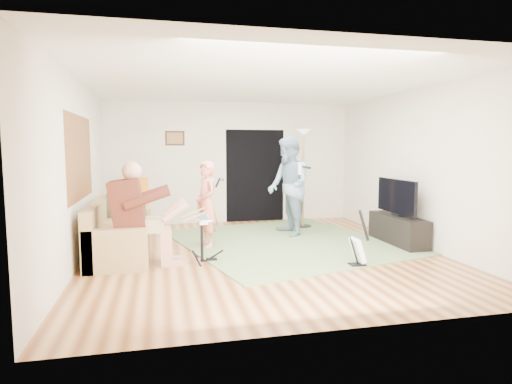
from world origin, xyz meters
TOP-DOWN VIEW (x-y plane):
  - floor at (0.00, 0.00)m, footprint 6.00×6.00m
  - walls at (0.00, 0.00)m, footprint 5.50×6.00m
  - ceiling at (0.00, 0.00)m, footprint 6.00×6.00m
  - window_blinds at (-2.74, 0.20)m, footprint 0.00×2.05m
  - doorway at (0.55, 2.99)m, footprint 2.10×0.00m
  - picture_frame at (-1.25, 2.99)m, footprint 0.42×0.03m
  - area_rug at (0.60, 0.68)m, footprint 4.33×4.62m
  - sofa at (-2.29, 0.35)m, footprint 0.87×2.11m
  - drummer at (-1.85, -0.30)m, footprint 0.98×0.55m
  - drum_kit at (-1.00, -0.30)m, footprint 0.38×0.68m
  - singer at (-0.83, 0.66)m, footprint 0.50×0.62m
  - microphone at (-0.63, 0.66)m, footprint 0.06×0.06m
  - guitarist at (0.82, 1.27)m, footprint 0.80×0.99m
  - guitar_held at (1.02, 1.27)m, footprint 0.15×0.61m
  - guitar_spare at (1.17, -1.03)m, footprint 0.29×0.26m
  - torchiere_lamp at (1.37, 2.01)m, footprint 0.37×0.37m
  - dining_chair at (-2.03, 2.14)m, footprint 0.50×0.52m
  - tv_cabinet at (2.50, 0.13)m, footprint 0.40×1.40m
  - television at (2.45, 0.13)m, footprint 0.06×1.17m

SIDE VIEW (x-z plane):
  - floor at x=0.00m, z-range 0.00..0.00m
  - area_rug at x=0.60m, z-range 0.00..0.02m
  - guitar_spare at x=1.17m, z-range -0.17..0.64m
  - tv_cabinet at x=2.50m, z-range 0.00..0.50m
  - sofa at x=-2.29m, z-range -0.14..0.71m
  - drum_kit at x=-1.00m, z-range -0.04..0.65m
  - dining_chair at x=-2.03m, z-range -0.16..0.93m
  - drummer at x=-1.85m, z-range -0.17..1.34m
  - singer at x=-0.83m, z-range 0.00..1.47m
  - television at x=2.45m, z-range 0.55..1.15m
  - guitarist at x=0.82m, z-range 0.00..1.92m
  - doorway at x=0.55m, z-range 0.00..2.10m
  - microphone at x=-0.63m, z-range 0.98..1.22m
  - guitar_held at x=1.02m, z-range 1.17..1.43m
  - walls at x=0.00m, z-range 0.00..2.70m
  - torchiere_lamp at x=1.37m, z-range 0.39..2.47m
  - window_blinds at x=-2.74m, z-range 0.53..2.58m
  - picture_frame at x=-1.25m, z-range 1.74..2.06m
  - ceiling at x=0.00m, z-range 2.70..2.70m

